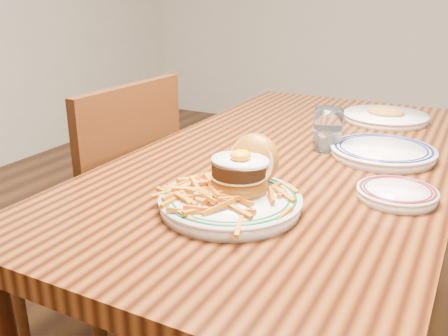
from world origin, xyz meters
The scene contains 7 objects.
table centered at (0.00, 0.00, 0.66)m, with size 0.85×1.60×0.75m.
chair_left centered at (-0.57, -0.16, 0.50)m, with size 0.46×0.46×0.94m.
main_plate centered at (0.00, -0.40, 0.79)m, with size 0.30×0.31×0.15m.
side_plate centered at (0.31, -0.19, 0.77)m, with size 0.18×0.18×0.03m.
rear_plate centered at (0.22, 0.09, 0.77)m, with size 0.28×0.28×0.03m.
water_glass centered at (0.06, 0.08, 0.80)m, with size 0.08×0.08×0.12m.
far_plate centered at (0.15, 0.50, 0.77)m, with size 0.29×0.29×0.05m.
Camera 1 is at (0.44, -1.27, 1.20)m, focal length 40.00 mm.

